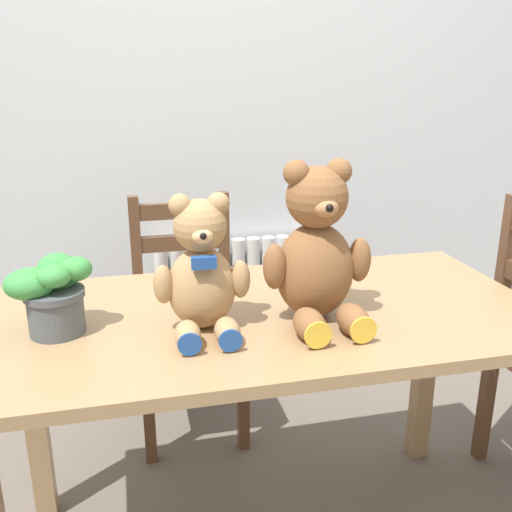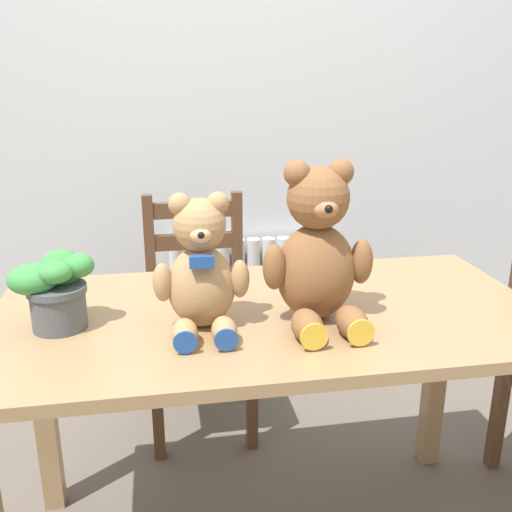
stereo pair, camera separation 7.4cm
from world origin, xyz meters
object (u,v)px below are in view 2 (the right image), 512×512
at_px(wooden_chair_behind, 198,313).
at_px(teddy_bear_right, 318,254).
at_px(teddy_bear_left, 201,272).
at_px(potted_plant, 55,288).

distance_m(wooden_chair_behind, teddy_bear_right, 0.94).
xyz_separation_m(wooden_chair_behind, teddy_bear_left, (-0.04, -0.77, 0.44)).
bearing_deg(potted_plant, teddy_bear_right, -5.68).
xyz_separation_m(teddy_bear_right, potted_plant, (-0.61, 0.06, -0.07)).
height_order(teddy_bear_left, potted_plant, teddy_bear_left).
distance_m(teddy_bear_right, potted_plant, 0.62).
bearing_deg(teddy_bear_right, teddy_bear_left, -1.10).
bearing_deg(wooden_chair_behind, teddy_bear_right, 106.96).
bearing_deg(potted_plant, wooden_chair_behind, 62.24).
relative_size(wooden_chair_behind, potted_plant, 4.68).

